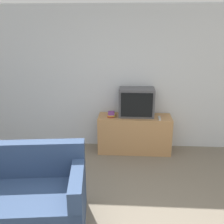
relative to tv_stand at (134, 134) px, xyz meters
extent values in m
cube|color=silver|center=(-0.43, 0.28, 0.96)|extent=(9.00, 0.06, 2.60)
cube|color=tan|center=(0.00, 0.00, 0.00)|extent=(1.31, 0.46, 0.68)
cube|color=#4C4C51|center=(0.02, 0.05, 0.59)|extent=(0.63, 0.36, 0.51)
cube|color=black|center=(0.02, -0.14, 0.59)|extent=(0.55, 0.01, 0.43)
cube|color=navy|center=(-1.40, -2.09, -0.10)|extent=(1.70, 1.05, 0.47)
cube|color=navy|center=(-1.44, -1.74, 0.35)|extent=(1.61, 0.35, 0.44)
cube|color=navy|center=(-0.67, -2.00, 0.02)|extent=(0.24, 0.87, 0.71)
cube|color=#B72D28|center=(-0.44, 0.00, 0.35)|extent=(0.12, 0.18, 0.03)
cube|color=gold|center=(-0.42, -0.01, 0.37)|extent=(0.14, 0.21, 0.02)
cube|color=#7A3884|center=(-0.42, -0.01, 0.39)|extent=(0.13, 0.21, 0.02)
cube|color=#B7B7B7|center=(0.43, -0.10, 0.35)|extent=(0.04, 0.20, 0.02)
camera|label=1|loc=(-0.14, -4.49, 1.85)|focal=42.00mm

